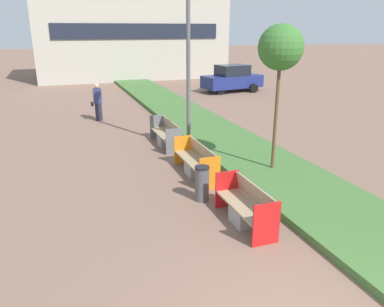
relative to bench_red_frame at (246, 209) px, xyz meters
The scene contains 10 objects.
planter_grass_strip 8.87m from the bench_red_frame, 75.19° to the left, with size 2.80×120.00×0.18m.
building_backdrop 29.06m from the bench_red_frame, 83.91° to the left, with size 16.23×8.02×7.36m.
bench_red_frame is the anchor object (origin of this frame).
bench_orange_frame 3.19m from the bench_red_frame, 89.91° to the left, with size 0.65×2.31×0.94m.
bench_grey_frame 6.45m from the bench_red_frame, 89.95° to the left, with size 0.65×2.34×0.94m.
litter_bin 1.58m from the bench_red_frame, 107.99° to the left, with size 0.38×0.38×0.93m.
street_lamp_post 6.92m from the bench_red_frame, 83.79° to the left, with size 0.24×0.44×7.86m.
sapling_tree_near 4.79m from the bench_red_frame, 48.48° to the left, with size 1.28×1.28×4.39m.
pedestrian_walking 11.69m from the bench_red_frame, 99.56° to the left, with size 0.53×0.24×1.79m.
parked_car_distant 19.02m from the bench_red_frame, 65.21° to the left, with size 4.41×2.36×1.86m.
Camera 1 is at (-2.82, -3.33, 4.24)m, focal length 35.00 mm.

